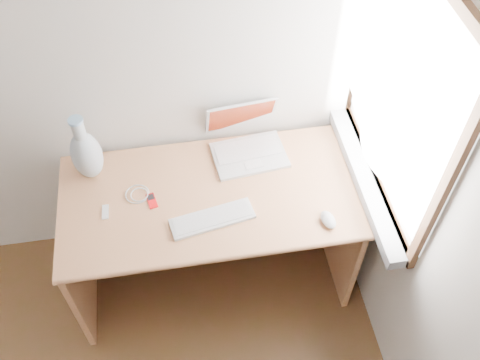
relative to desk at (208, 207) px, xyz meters
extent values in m
cube|color=white|center=(0.80, -0.15, 0.79)|extent=(0.01, 0.90, 1.00)
cube|color=gray|center=(0.75, -0.15, 0.26)|extent=(0.10, 0.96, 0.06)
cube|color=white|center=(0.73, -0.15, 0.82)|extent=(0.02, 0.84, 0.92)
cube|color=tan|center=(0.00, -0.08, 0.20)|extent=(1.41, 0.71, 0.03)
cube|color=tan|center=(-0.69, -0.08, -0.17)|extent=(0.03, 0.67, 0.72)
cube|color=tan|center=(0.69, -0.08, -0.17)|extent=(0.03, 0.67, 0.72)
cube|color=tan|center=(0.00, 0.25, -0.05)|extent=(1.35, 0.03, 0.48)
cube|color=silver|center=(0.24, 0.12, 0.22)|extent=(0.38, 0.29, 0.02)
cube|color=silver|center=(0.24, 0.12, 0.23)|extent=(0.34, 0.17, 0.00)
cube|color=silver|center=(0.24, 0.25, 0.35)|extent=(0.37, 0.13, 0.23)
cube|color=#9C3611|center=(0.24, 0.25, 0.35)|extent=(0.34, 0.11, 0.20)
cube|color=white|center=(0.00, -0.24, 0.22)|extent=(0.40, 0.18, 0.02)
cube|color=silver|center=(0.00, -0.24, 0.23)|extent=(0.37, 0.15, 0.00)
ellipsoid|color=silver|center=(0.52, -0.33, 0.23)|extent=(0.08, 0.11, 0.04)
cube|color=red|center=(-0.27, -0.09, 0.22)|extent=(0.06, 0.09, 0.01)
cube|color=black|center=(-0.27, -0.09, 0.22)|extent=(0.04, 0.04, 0.00)
torus|color=white|center=(-0.33, -0.03, 0.22)|extent=(0.14, 0.14, 0.01)
cube|color=white|center=(-0.48, -0.12, 0.22)|extent=(0.03, 0.08, 0.01)
ellipsoid|color=silver|center=(-0.54, 0.13, 0.35)|extent=(0.15, 0.15, 0.28)
cylinder|color=silver|center=(-0.54, 0.13, 0.53)|extent=(0.06, 0.06, 0.11)
cylinder|color=#93C3EC|center=(-0.54, 0.13, 0.58)|extent=(0.07, 0.07, 0.01)
camera|label=1|loc=(-0.10, -1.65, 2.22)|focal=40.00mm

